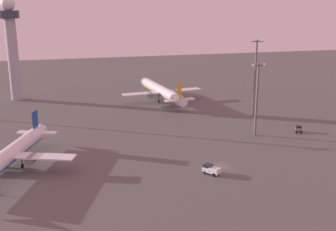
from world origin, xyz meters
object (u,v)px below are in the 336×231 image
at_px(control_tower, 11,42).
at_px(airplane_far_stand, 9,156).
at_px(pushback_tug, 299,129).
at_px(apron_light_central, 255,73).
at_px(apron_light_west, 257,94).
at_px(maintenance_van, 211,169).
at_px(airplane_terminal_side, 162,91).

distance_m(control_tower, airplane_far_stand, 81.81).
relative_size(airplane_far_stand, pushback_tug, 11.38).
distance_m(pushback_tug, apron_light_central, 26.76).
bearing_deg(apron_light_west, control_tower, 137.84).
xyz_separation_m(airplane_far_stand, pushback_tug, (85.23, 10.59, -2.99)).
height_order(maintenance_van, pushback_tug, maintenance_van).
relative_size(airplane_far_stand, maintenance_van, 8.98).
height_order(apron_light_central, apron_light_west, apron_light_central).
bearing_deg(maintenance_van, pushback_tug, -3.42).
height_order(control_tower, apron_light_west, control_tower).
distance_m(airplane_terminal_side, apron_light_west, 53.93).
xyz_separation_m(control_tower, airplane_terminal_side, (57.95, -17.83, -19.66)).
bearing_deg(maintenance_van, airplane_terminal_side, 49.31).
xyz_separation_m(control_tower, airplane_far_stand, (4.81, -79.25, -19.77)).
distance_m(maintenance_van, apron_light_central, 58.66).
bearing_deg(airplane_far_stand, apron_light_central, -137.77).
xyz_separation_m(pushback_tug, apron_light_central, (-5.24, 22.01, 14.30)).
xyz_separation_m(airplane_far_stand, airplane_terminal_side, (53.14, 61.41, 0.10)).
height_order(pushback_tug, apron_light_central, apron_light_central).
xyz_separation_m(maintenance_van, pushback_tug, (38.12, 24.45, -0.11)).
distance_m(airplane_far_stand, apron_light_central, 87.12).
relative_size(airplane_terminal_side, apron_light_west, 1.92).
relative_size(control_tower, airplane_terminal_side, 0.97).
distance_m(maintenance_van, pushback_tug, 45.29).
bearing_deg(pushback_tug, maintenance_van, -121.66).
distance_m(airplane_far_stand, airplane_terminal_side, 81.21).
distance_m(airplane_far_stand, maintenance_van, 49.19).
xyz_separation_m(pushback_tug, apron_light_west, (-14.77, 0.51, 11.88)).
height_order(airplane_far_stand, apron_light_central, apron_light_central).
bearing_deg(airplane_terminal_side, control_tower, 155.06).
bearing_deg(apron_light_west, airplane_far_stand, -171.05).
relative_size(control_tower, maintenance_van, 9.20).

